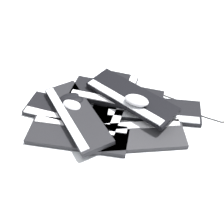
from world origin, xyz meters
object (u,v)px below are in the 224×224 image
(mouse_1, at_px, (71,104))
(keyboard_2, at_px, (113,102))
(mouse_3, at_px, (137,100))
(mouse_0, at_px, (156,103))
(mouse_2, at_px, (70,99))
(keyboard_0, at_px, (135,137))
(keyboard_7, at_px, (131,97))
(keyboard_4, at_px, (78,135))
(keyboard_3, at_px, (71,113))
(keyboard_1, at_px, (153,110))
(keyboard_5, at_px, (77,115))
(keyboard_6, at_px, (116,95))
(mouse_4, at_px, (72,101))

(mouse_1, bearing_deg, keyboard_2, 54.62)
(mouse_3, bearing_deg, mouse_0, 47.65)
(mouse_2, bearing_deg, keyboard_0, 124.07)
(keyboard_7, bearing_deg, keyboard_4, -90.57)
(keyboard_7, height_order, mouse_1, keyboard_7)
(keyboard_7, xyz_separation_m, mouse_1, (-0.15, -0.23, -0.02))
(keyboard_3, height_order, keyboard_7, keyboard_7)
(keyboard_4, distance_m, mouse_2, 0.21)
(keyboard_1, height_order, keyboard_2, same)
(keyboard_0, distance_m, keyboard_5, 0.28)
(mouse_3, bearing_deg, mouse_2, -171.36)
(keyboard_5, bearing_deg, keyboard_3, 179.54)
(keyboard_4, relative_size, keyboard_6, 0.96)
(mouse_0, bearing_deg, keyboard_1, -155.19)
(mouse_2, bearing_deg, mouse_0, 154.15)
(keyboard_0, xyz_separation_m, keyboard_1, (-0.07, 0.18, 0.00))
(keyboard_0, distance_m, mouse_4, 0.34)
(keyboard_3, height_order, keyboard_6, keyboard_6)
(mouse_1, bearing_deg, mouse_0, 41.48)
(mouse_0, bearing_deg, keyboard_6, 132.89)
(keyboard_2, bearing_deg, keyboard_0, -13.85)
(mouse_3, bearing_deg, mouse_1, -164.62)
(keyboard_4, xyz_separation_m, mouse_0, (0.09, 0.38, 0.04))
(keyboard_4, bearing_deg, keyboard_5, 148.32)
(keyboard_0, height_order, mouse_3, mouse_3)
(keyboard_2, height_order, keyboard_5, keyboard_5)
(keyboard_3, height_order, mouse_1, mouse_1)
(keyboard_1, bearing_deg, keyboard_3, -124.94)
(keyboard_6, height_order, keyboard_7, keyboard_7)
(keyboard_2, xyz_separation_m, mouse_4, (-0.09, -0.17, 0.04))
(keyboard_0, bearing_deg, keyboard_6, 160.44)
(keyboard_0, bearing_deg, mouse_1, -157.48)
(keyboard_1, bearing_deg, keyboard_2, -143.10)
(keyboard_6, xyz_separation_m, mouse_1, (-0.07, -0.21, 0.01))
(keyboard_0, xyz_separation_m, keyboard_3, (-0.29, -0.14, 0.00))
(keyboard_1, distance_m, mouse_0, 0.04)
(keyboard_3, distance_m, keyboard_4, 0.14)
(keyboard_6, distance_m, keyboard_7, 0.09)
(keyboard_1, bearing_deg, mouse_3, -106.74)
(mouse_3, bearing_deg, keyboard_2, 163.18)
(keyboard_2, height_order, keyboard_6, keyboard_6)
(mouse_1, bearing_deg, keyboard_4, -35.28)
(keyboard_1, relative_size, keyboard_7, 0.91)
(keyboard_5, distance_m, mouse_1, 0.07)
(keyboard_3, relative_size, mouse_0, 4.07)
(keyboard_2, bearing_deg, mouse_4, -119.29)
(keyboard_0, bearing_deg, keyboard_5, -149.17)
(keyboard_7, xyz_separation_m, mouse_0, (0.08, 0.08, -0.02))
(keyboard_4, relative_size, mouse_2, 3.87)
(keyboard_1, height_order, keyboard_5, keyboard_5)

